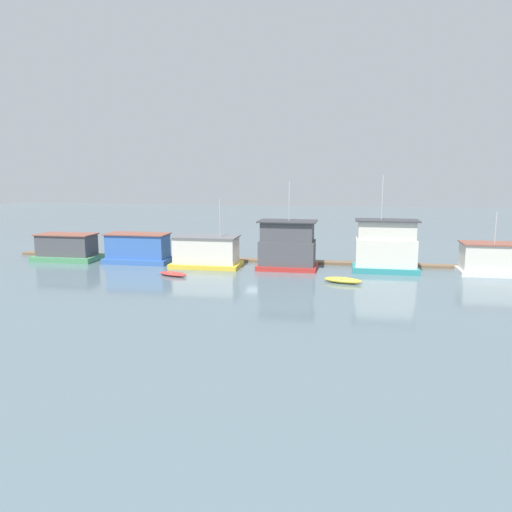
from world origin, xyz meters
name	(u,v)px	position (x,y,z in m)	size (l,w,h in m)	color
ground_plane	(258,267)	(0.00, 0.00, 0.00)	(200.00, 200.00, 0.00)	slate
dock_walkway	(263,261)	(0.00, 3.40, 0.15)	(59.60, 1.41, 0.30)	brown
houseboat_green	(67,248)	(-22.27, 0.29, 1.43)	(7.23, 4.02, 3.08)	#4C9360
houseboat_blue	(138,249)	(-13.66, 0.39, 1.58)	(7.28, 3.55, 3.30)	#3866B7
houseboat_yellow	(206,252)	(-5.47, -0.59, 1.59)	(7.36, 4.11, 7.30)	gold
houseboat_red	(287,246)	(3.17, -0.19, 2.40)	(6.17, 3.95, 9.12)	red
houseboat_teal	(386,247)	(13.16, 0.25, 2.48)	(6.54, 3.61, 9.69)	teal
houseboat_white	(488,259)	(23.04, 0.54, 1.54)	(5.53, 3.58, 6.21)	white
dinghy_red	(173,274)	(-7.33, -5.85, 0.21)	(3.33, 2.08, 0.41)	red
dinghy_yellow	(343,280)	(9.01, -5.96, 0.25)	(3.76, 2.17, 0.51)	yellow
mooring_post_far_left	(183,252)	(-9.14, 2.45, 1.01)	(0.32, 0.32, 2.01)	#846B4C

